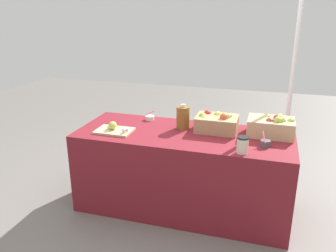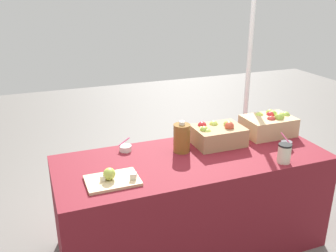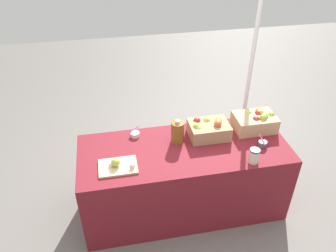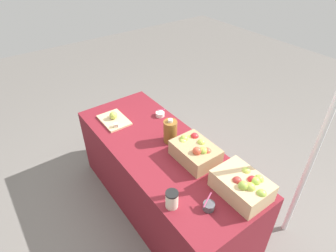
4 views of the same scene
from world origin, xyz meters
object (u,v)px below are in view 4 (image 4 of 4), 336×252
Objects in this scene: sample_bowl_mid at (209,206)px; coffee_cup at (172,199)px; sample_bowl_near at (160,114)px; tent_pole at (322,135)px; apple_crate_left at (243,185)px; cider_jug at (170,131)px; cutting_board_front at (114,119)px; apple_crate_middle at (195,151)px.

coffee_cup is at bearing -131.55° from sample_bowl_mid.
sample_bowl_near is 1.43m from tent_pole.
tent_pole is at bearing 20.28° from sample_bowl_near.
cider_jug reaches higher than apple_crate_left.
tent_pole reaches higher than cutting_board_front.
cutting_board_front is 0.45m from sample_bowl_near.
apple_crate_left is at bearing 4.04° from cider_jug.
sample_bowl_near is (-1.15, 0.10, -0.06)m from apple_crate_left.
cutting_board_front is at bearing 172.50° from coffee_cup.
apple_crate_middle is at bearing -176.51° from apple_crate_left.
cutting_board_front is 1.78m from tent_pole.
apple_crate_middle is at bearing 150.26° from sample_bowl_mid.
apple_crate_left is 0.78m from cider_jug.
apple_crate_left is 1.38m from cutting_board_front.
cider_jug is at bearing -175.11° from apple_crate_middle.
apple_crate_middle is 0.92m from cutting_board_front.
apple_crate_left is at bearing -104.87° from tent_pole.
tent_pole reaches higher than coffee_cup.
apple_crate_left reaches higher than sample_bowl_near.
apple_crate_left is 0.18× the size of tent_pole.
cider_jug is at bearing 144.41° from coffee_cup.
cutting_board_front is 1.40× the size of cider_jug.
cutting_board_front and sample_bowl_near have the same top height.
cider_jug reaches higher than sample_bowl_near.
sample_bowl_mid is (1.30, 0.04, 0.01)m from cutting_board_front.
cutting_board_front is 3.45× the size of sample_bowl_near.
cutting_board_front is at bearing -155.34° from cider_jug.
apple_crate_middle reaches higher than coffee_cup.
sample_bowl_near is at bearing 157.94° from cider_jug.
apple_crate_middle is at bearing 4.89° from cider_jug.
apple_crate_middle is 0.30m from cider_jug.
apple_crate_left is 2.95× the size of coffee_cup.
coffee_cup is (-0.17, -0.19, 0.04)m from sample_bowl_mid.
coffee_cup is 0.06× the size of tent_pole.
apple_crate_left is at bearing 82.13° from sample_bowl_mid.
cider_jug is at bearing 163.15° from sample_bowl_mid.
apple_crate_left is 0.48m from apple_crate_middle.
apple_crate_left is 3.36× the size of sample_bowl_mid.
coffee_cup is 1.14m from tent_pole.
coffee_cup is (0.27, -0.44, -0.01)m from apple_crate_middle.
cutting_board_front is at bearing -166.81° from apple_crate_left.
coffee_cup is at bearing -108.90° from tent_pole.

